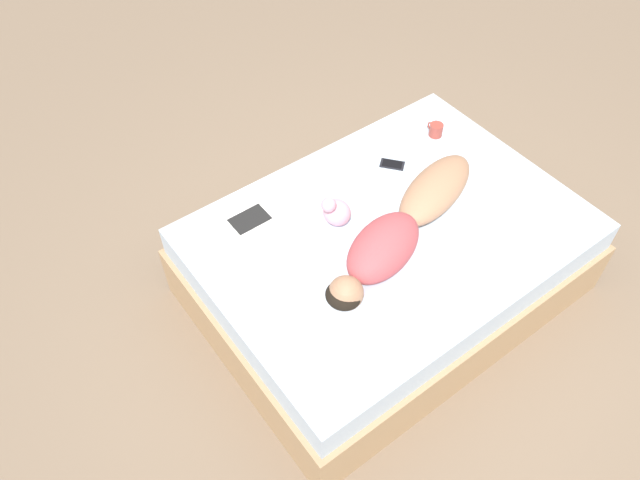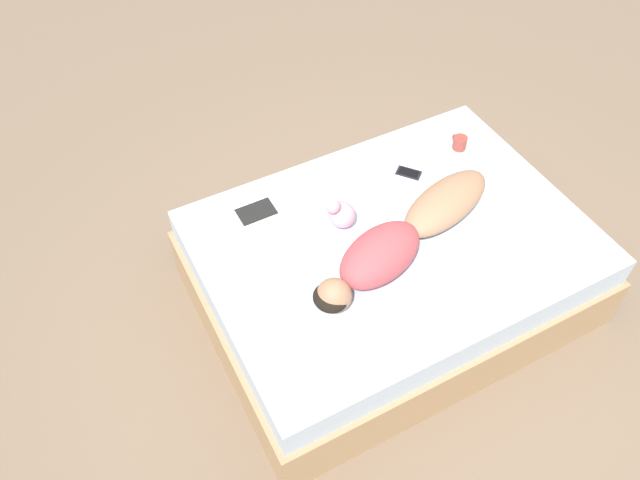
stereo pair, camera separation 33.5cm
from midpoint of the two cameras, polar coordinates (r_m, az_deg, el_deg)
name	(u,v)px [view 1 (the left image)]	position (r m, az deg, el deg)	size (l,w,h in m)	color
ground_plane	(383,288)	(3.93, 3.32, -4.58)	(12.00, 12.00, 0.00)	#7A6651
bed	(386,260)	(3.70, 3.51, -2.01)	(1.58, 2.16, 0.58)	tan
person	(402,227)	(3.35, 4.67, 1.01)	(0.61, 1.35, 0.22)	#A37556
open_magazine	(260,231)	(3.48, -8.25, 0.66)	(0.45, 0.31, 0.01)	white
coffee_mug	(436,130)	(4.05, 8.21, 9.84)	(0.12, 0.09, 0.08)	#993D33
cell_phone	(392,164)	(3.84, 4.14, 6.79)	(0.16, 0.15, 0.01)	black
plush_toy	(336,211)	(3.44, -1.33, 2.48)	(0.17, 0.18, 0.21)	#DB9EB2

